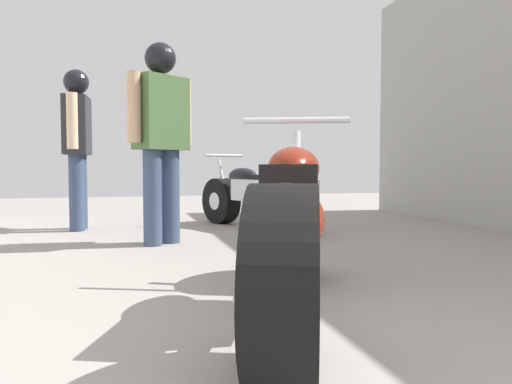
{
  "coord_description": "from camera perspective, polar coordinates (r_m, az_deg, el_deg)",
  "views": [
    {
      "loc": [
        -0.93,
        0.22,
        0.69
      ],
      "look_at": [
        -0.05,
        3.56,
        0.51
      ],
      "focal_mm": 34.43,
      "sensor_mm": 36.0,
      "label": 1
    }
  ],
  "objects": [
    {
      "name": "ground_plane",
      "position": [
        3.4,
        1.46,
        -8.7
      ],
      "size": [
        16.39,
        16.39,
        0.0
      ],
      "primitive_type": "plane",
      "color": "gray"
    },
    {
      "name": "motorcycle_black_naked",
      "position": [
        5.4,
        -0.17,
        -0.66
      ],
      "size": [
        0.92,
        1.7,
        0.83
      ],
      "color": "black",
      "rests_on": "ground_plane"
    },
    {
      "name": "mechanic_in_blue",
      "position": [
        4.41,
        -10.98,
        7.72
      ],
      "size": [
        0.62,
        0.5,
        1.76
      ],
      "color": "#384766",
      "rests_on": "ground_plane"
    },
    {
      "name": "motorcycle_maroon_cruiser",
      "position": [
        2.22,
        4.09,
        -4.37
      ],
      "size": [
        1.0,
        2.02,
        0.98
      ],
      "color": "black",
      "rests_on": "ground_plane"
    },
    {
      "name": "mechanic_with_helmet",
      "position": [
        5.63,
        -20.06,
        6.3
      ],
      "size": [
        0.27,
        0.68,
        1.72
      ],
      "color": "#384766",
      "rests_on": "ground_plane"
    }
  ]
}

